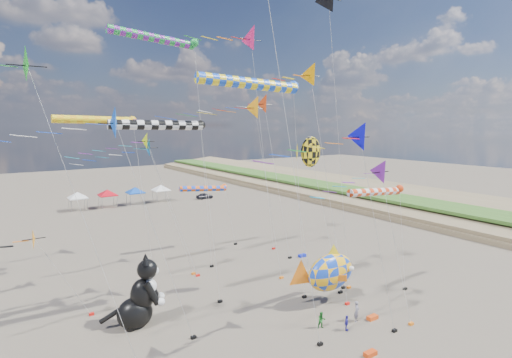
{
  "coord_description": "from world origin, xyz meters",
  "views": [
    {
      "loc": [
        -18.32,
        -13.67,
        14.76
      ],
      "look_at": [
        -1.05,
        12.0,
        10.58
      ],
      "focal_mm": 28.0,
      "sensor_mm": 36.0,
      "label": 1
    }
  ],
  "objects": [
    {
      "name": "parked_car",
      "position": [
        17.38,
        58.0,
        0.58
      ],
      "size": [
        3.49,
        1.55,
        1.17
      ],
      "primitive_type": "imported",
      "rotation": [
        0.0,
        0.0,
        1.62
      ],
      "color": "#26262D",
      "rests_on": "ground"
    },
    {
      "name": "windsock_3",
      "position": [
        -4.86,
        22.28,
        22.43
      ],
      "size": [
        9.8,
        0.8,
        22.93
      ],
      "color": "green",
      "rests_on": "ground"
    },
    {
      "name": "delta_kite_10",
      "position": [
        -11.76,
        10.38,
        14.64
      ],
      "size": [
        10.71,
        2.11,
        16.01
      ],
      "color": "blue",
      "rests_on": "ground"
    },
    {
      "name": "delta_kite_12",
      "position": [
        -6.93,
        21.41,
        13.0
      ],
      "size": [
        9.68,
        1.66,
        14.25
      ],
      "color": "#DEFD11",
      "rests_on": "ground"
    },
    {
      "name": "delta_kite_9",
      "position": [
        5.5,
        19.86,
        16.67
      ],
      "size": [
        10.7,
        2.23,
        18.11
      ],
      "color": "red",
      "rests_on": "ground"
    },
    {
      "name": "windsock_1",
      "position": [
        2.47,
        27.71,
        7.4
      ],
      "size": [
        7.33,
        0.67,
        7.79
      ],
      "color": "#EE5710",
      "rests_on": "ground"
    },
    {
      "name": "delta_kite_5",
      "position": [
        -16.3,
        18.0,
        6.63
      ],
      "size": [
        8.26,
        1.61,
        7.84
      ],
      "color": "orange",
      "rests_on": "ground"
    },
    {
      "name": "delta_kite_6",
      "position": [
        0.24,
        3.13,
        13.76
      ],
      "size": [
        10.92,
        1.93,
        15.09
      ],
      "color": "#0B09CA",
      "rests_on": "ground"
    },
    {
      "name": "windsock_5",
      "position": [
        7.79,
        7.32,
        9.34
      ],
      "size": [
        7.95,
        0.66,
        9.74
      ],
      "color": "red",
      "rests_on": "ground"
    },
    {
      "name": "delta_kite_3",
      "position": [
        5.51,
        23.53,
        23.94
      ],
      "size": [
        14.17,
        3.12,
        25.72
      ],
      "color": "#DB1C61",
      "rests_on": "ground"
    },
    {
      "name": "child_green",
      "position": [
        1.0,
        6.45,
        0.63
      ],
      "size": [
        0.74,
        0.67,
        1.25
      ],
      "primitive_type": "imported",
      "rotation": [
        0.0,
        0.0,
        -0.39
      ],
      "color": "#1F7626",
      "rests_on": "ground"
    },
    {
      "name": "windsock_4",
      "position": [
        -1.77,
        11.12,
        17.7
      ],
      "size": [
        9.89,
        0.87,
        18.2
      ],
      "color": "blue",
      "rests_on": "ground"
    },
    {
      "name": "windsock_2",
      "position": [
        -7.63,
        14.38,
        14.68
      ],
      "size": [
        8.54,
        0.72,
        15.13
      ],
      "color": "black",
      "rests_on": "ground"
    },
    {
      "name": "delta_kite_2",
      "position": [
        3.5,
        3.08,
        11.23
      ],
      "size": [
        8.77,
        1.88,
        12.52
      ],
      "color": "#6C1B8A",
      "rests_on": "ground"
    },
    {
      "name": "cat_inflatable",
      "position": [
        -9.91,
        14.43,
        2.68
      ],
      "size": [
        4.41,
        3.22,
        5.36
      ],
      "primitive_type": null,
      "rotation": [
        0.0,
        0.0,
        -0.35
      ],
      "color": "black",
      "rests_on": "ground"
    },
    {
      "name": "fish_inflatable",
      "position": [
        4.42,
        9.12,
        2.72
      ],
      "size": [
        6.3,
        3.12,
        5.09
      ],
      "color": "#133EC1",
      "rests_on": "ground"
    },
    {
      "name": "delta_kite_0",
      "position": [
        3.22,
        10.41,
        24.13
      ],
      "size": [
        14.7,
        2.97,
        25.85
      ],
      "color": "black",
      "rests_on": "ground"
    },
    {
      "name": "tent_row",
      "position": [
        1.5,
        60.0,
        3.15
      ],
      "size": [
        19.2,
        4.2,
        3.8
      ],
      "color": "white",
      "rests_on": "ground"
    },
    {
      "name": "windsock_0",
      "position": [
        -9.74,
        24.67,
        15.15
      ],
      "size": [
        8.62,
        0.76,
        15.61
      ],
      "color": "yellow",
      "rests_on": "ground"
    },
    {
      "name": "delta_kite_8",
      "position": [
        -6.59,
        20.76,
        12.46
      ],
      "size": [
        9.71,
        1.8,
        13.73
      ],
      "color": "#0E7AD3",
      "rests_on": "ground"
    },
    {
      "name": "kite_bag_0",
      "position": [
        10.3,
        19.48,
        0.15
      ],
      "size": [
        0.9,
        0.44,
        0.3
      ],
      "primitive_type": "cube",
      "color": "#1221BA",
      "rests_on": "ground"
    },
    {
      "name": "delta_kite_4",
      "position": [
        3.83,
        10.64,
        18.57
      ],
      "size": [
        9.97,
        2.18,
        19.96
      ],
      "color": "orange",
      "rests_on": "ground"
    },
    {
      "name": "child_blue",
      "position": [
        2.29,
        5.22,
        0.57
      ],
      "size": [
        0.71,
        0.6,
        1.14
      ],
      "primitive_type": "imported",
      "rotation": [
        0.0,
        0.0,
        0.58
      ],
      "color": "#342DAD",
      "rests_on": "ground"
    },
    {
      "name": "kite_bag_2",
      "position": [
        5.18,
        5.27,
        0.15
      ],
      "size": [
        0.9,
        0.44,
        0.3
      ],
      "primitive_type": "cube",
      "color": "#E74913",
      "rests_on": "ground"
    },
    {
      "name": "delta_kite_1",
      "position": [
        -0.35,
        15.67,
        15.91
      ],
      "size": [
        12.86,
        2.15,
        17.35
      ],
      "color": "#FFA212",
      "rests_on": "ground"
    },
    {
      "name": "person_adult",
      "position": [
        3.96,
        5.77,
        0.79
      ],
      "size": [
        0.69,
        0.6,
        1.58
      ],
      "primitive_type": "imported",
      "rotation": [
        0.0,
        0.0,
        0.46
      ],
      "color": "gray",
      "rests_on": "ground"
    },
    {
      "name": "kite_bag_1",
      "position": [
        1.19,
        2.1,
        0.15
      ],
      "size": [
        0.9,
        0.44,
        0.3
      ],
      "primitive_type": "cube",
      "color": "red",
      "rests_on": "ground"
    },
    {
      "name": "angelfish_kite",
      "position": [
        4.47,
        12.06,
        12.39
      ],
      "size": [
        3.74,
        3.02,
        13.81
      ],
      "color": "yellow",
      "rests_on": "ground"
    },
    {
      "name": "delta_kite_7",
      "position": [
        -16.15,
        9.7,
        17.61
      ],
      "size": [
        11.49,
        2.13,
        19.02
      ],
      "color": "#109315",
      "rests_on": "ground"
    }
  ]
}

